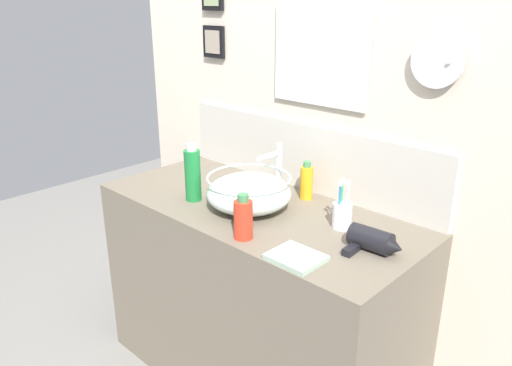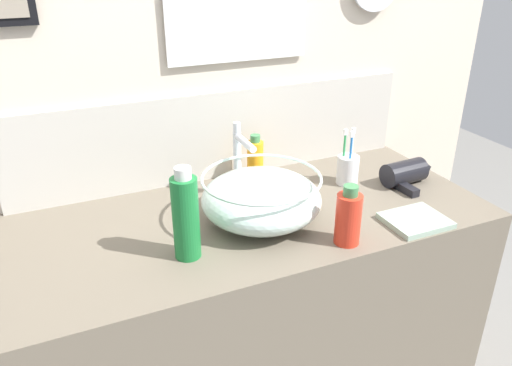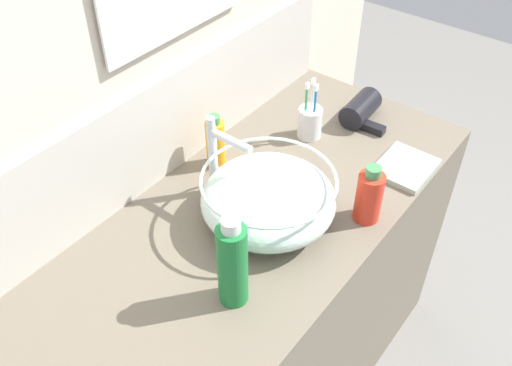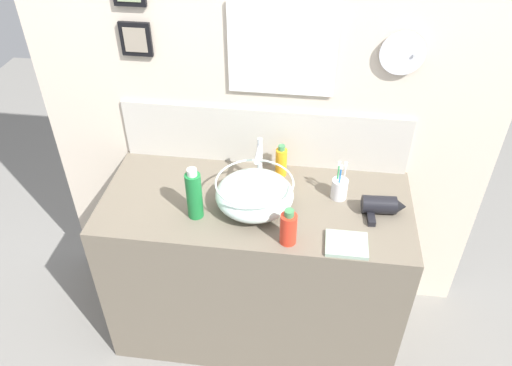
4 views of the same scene
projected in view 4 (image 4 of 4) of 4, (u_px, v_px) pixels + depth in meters
ground_plane at (256, 321)px, 2.66m from camera, size 6.00×6.00×0.00m
vanity_counter at (256, 268)px, 2.40m from camera, size 1.34×0.59×0.84m
back_panel at (266, 84)px, 2.15m from camera, size 2.07×0.10×2.47m
glass_bowl_sink at (255, 194)px, 2.07m from camera, size 0.33×0.33×0.14m
faucet at (260, 160)px, 2.15m from camera, size 0.02×0.13×0.23m
hair_drier at (382, 206)px, 2.06m from camera, size 0.19×0.14×0.08m
toothbrush_cup at (339, 188)px, 2.14m from camera, size 0.07×0.07×0.18m
lotion_bottle at (288, 228)px, 1.91m from camera, size 0.07×0.07×0.16m
soap_dispenser at (281, 162)px, 2.25m from camera, size 0.05×0.05×0.16m
shampoo_bottle at (194, 195)px, 2.00m from camera, size 0.06×0.06×0.24m
hand_towel at (347, 244)px, 1.93m from camera, size 0.16×0.14×0.02m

